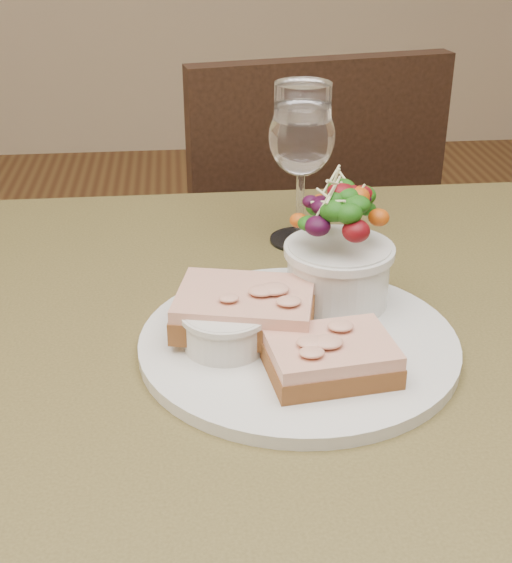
{
  "coord_description": "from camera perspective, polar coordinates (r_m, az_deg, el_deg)",
  "views": [
    {
      "loc": [
        -0.08,
        -0.62,
        1.13
      ],
      "look_at": [
        -0.01,
        0.01,
        0.81
      ],
      "focal_mm": 50.0,
      "sensor_mm": 36.0,
      "label": 1
    }
  ],
  "objects": [
    {
      "name": "sandwich_front",
      "position": [
        0.67,
        5.45,
        -5.5
      ],
      "size": [
        0.11,
        0.09,
        0.03
      ],
      "rotation": [
        0.0,
        0.0,
        0.13
      ],
      "color": "#512B15",
      "rests_on": "dinner_plate"
    },
    {
      "name": "garnish",
      "position": [
        0.78,
        -2.69,
        -0.97
      ],
      "size": [
        0.05,
        0.04,
        0.02
      ],
      "color": "#0B3209",
      "rests_on": "dinner_plate"
    },
    {
      "name": "chair_far",
      "position": [
        1.6,
        1.9,
        -4.76
      ],
      "size": [
        0.49,
        0.49,
        0.9
      ],
      "rotation": [
        0.0,
        0.0,
        3.32
      ],
      "color": "black",
      "rests_on": "ground"
    },
    {
      "name": "cafe_table",
      "position": [
        0.79,
        0.94,
        -10.6
      ],
      "size": [
        0.8,
        0.8,
        0.75
      ],
      "color": "#433D1C",
      "rests_on": "ground"
    },
    {
      "name": "dinner_plate",
      "position": [
        0.72,
        3.1,
        -4.52
      ],
      "size": [
        0.29,
        0.29,
        0.01
      ],
      "primitive_type": "cylinder",
      "color": "silver",
      "rests_on": "cafe_table"
    },
    {
      "name": "ramekin",
      "position": [
        0.7,
        -2.26,
        -3.34
      ],
      "size": [
        0.07,
        0.07,
        0.04
      ],
      "color": "silver",
      "rests_on": "dinner_plate"
    },
    {
      "name": "sandwich_back",
      "position": [
        0.71,
        -0.81,
        -2.01
      ],
      "size": [
        0.14,
        0.12,
        0.03
      ],
      "rotation": [
        0.0,
        0.0,
        -0.23
      ],
      "color": "#512B15",
      "rests_on": "dinner_plate"
    },
    {
      "name": "salad_bowl",
      "position": [
        0.76,
        6.09,
        2.5
      ],
      "size": [
        0.1,
        0.1,
        0.13
      ],
      "color": "silver",
      "rests_on": "dinner_plate"
    },
    {
      "name": "wine_glass",
      "position": [
        0.9,
        3.35,
        10.15
      ],
      "size": [
        0.08,
        0.08,
        0.18
      ],
      "color": "white",
      "rests_on": "cafe_table"
    }
  ]
}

